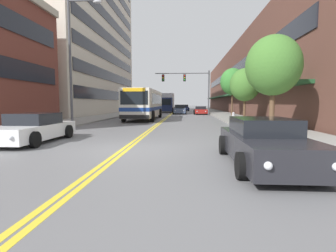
{
  "coord_description": "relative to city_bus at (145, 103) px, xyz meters",
  "views": [
    {
      "loc": [
        2.17,
        -9.18,
        1.66
      ],
      "look_at": [
        -0.06,
        23.63,
        -1.24
      ],
      "focal_mm": 28.0,
      "sensor_mm": 36.0,
      "label": 1
    }
  ],
  "objects": [
    {
      "name": "sidewalk_left",
      "position": [
        -5.35,
        19.53,
        -1.59
      ],
      "size": [
        3.76,
        106.0,
        0.12
      ],
      "color": "gray",
      "rests_on": "ground_plane"
    },
    {
      "name": "car_slate_blue_moving_lead",
      "position": [
        3.3,
        12.99,
        -1.0
      ],
      "size": [
        1.99,
        4.53,
        1.41
      ],
      "color": "#475675",
      "rests_on": "ground_plane"
    },
    {
      "name": "car_silver_parked_left_mid",
      "position": [
        -2.36,
        12.15,
        -1.07
      ],
      "size": [
        1.98,
        4.82,
        1.27
      ],
      "color": "#B7B7BC",
      "rests_on": "ground_plane"
    },
    {
      "name": "street_lamp_left_near",
      "position": [
        -2.98,
        -9.93,
        3.22
      ],
      "size": [
        2.24,
        0.28,
        8.25
      ],
      "color": "#47474C",
      "rests_on": "ground_plane"
    },
    {
      "name": "street_tree_right_near",
      "position": [
        8.68,
        -12.64,
        1.92
      ],
      "size": [
        2.81,
        2.81,
        5.0
      ],
      "color": "brown",
      "rests_on": "sidewalk_right"
    },
    {
      "name": "office_tower_left",
      "position": [
        -13.46,
        14.32,
        11.23
      ],
      "size": [
        12.08,
        31.15,
        25.75
      ],
      "color": "beige",
      "rests_on": "ground_plane"
    },
    {
      "name": "street_tree_right_far",
      "position": [
        9.89,
        6.2,
        2.62
      ],
      "size": [
        2.96,
        2.96,
        5.78
      ],
      "color": "brown",
      "rests_on": "sidewalk_right"
    },
    {
      "name": "car_white_parked_left_near",
      "position": [
        -2.29,
        -15.97,
        -1.08
      ],
      "size": [
        2.04,
        4.66,
        1.23
      ],
      "color": "white",
      "rests_on": "ground_plane"
    },
    {
      "name": "box_truck",
      "position": [
        0.65,
        21.35,
        0.06
      ],
      "size": [
        2.81,
        6.99,
        3.4
      ],
      "color": "#19234C",
      "rests_on": "ground_plane"
    },
    {
      "name": "ground_plane",
      "position": [
        2.03,
        19.53,
        -1.65
      ],
      "size": [
        240.0,
        240.0,
        0.0
      ],
      "primitive_type": "plane",
      "color": "slate"
    },
    {
      "name": "city_bus",
      "position": [
        0.0,
        0.0,
        0.0
      ],
      "size": [
        2.87,
        11.01,
        2.91
      ],
      "color": "silver",
      "rests_on": "ground_plane"
    },
    {
      "name": "centre_line",
      "position": [
        2.03,
        19.53,
        -1.65
      ],
      "size": [
        0.34,
        106.0,
        0.01
      ],
      "color": "yellow",
      "rests_on": "ground_plane"
    },
    {
      "name": "fire_hydrant",
      "position": [
        7.98,
        -5.57,
        -1.13
      ],
      "size": [
        0.3,
        0.22,
        0.81
      ],
      "color": "#B7B7BC",
      "rests_on": "sidewalk_right"
    },
    {
      "name": "sidewalk_right",
      "position": [
        9.41,
        19.53,
        -1.59
      ],
      "size": [
        3.76,
        106.0,
        0.12
      ],
      "color": "gray",
      "rests_on": "ground_plane"
    },
    {
      "name": "storefront_row_right",
      "position": [
        15.52,
        19.53,
        3.65
      ],
      "size": [
        9.1,
        68.0,
        10.62
      ],
      "color": "brown",
      "rests_on": "ground_plane"
    },
    {
      "name": "car_red_parked_right_mid",
      "position": [
        6.36,
        12.01,
        -1.1
      ],
      "size": [
        1.99,
        4.19,
        1.17
      ],
      "color": "maroon",
      "rests_on": "ground_plane"
    },
    {
      "name": "car_navy_moving_second",
      "position": [
        3.89,
        29.0,
        -1.03
      ],
      "size": [
        2.1,
        4.85,
        1.31
      ],
      "color": "#19234C",
      "rests_on": "ground_plane"
    },
    {
      "name": "car_charcoal_parked_right_foreground",
      "position": [
        6.3,
        -19.51,
        -1.07
      ],
      "size": [
        1.98,
        4.72,
        1.25
      ],
      "color": "#232328",
      "rests_on": "ground_plane"
    },
    {
      "name": "traffic_signal_mast",
      "position": [
        4.65,
        8.72,
        2.64
      ],
      "size": [
        7.26,
        0.38,
        5.95
      ],
      "color": "#47474C",
      "rests_on": "ground_plane"
    },
    {
      "name": "street_tree_right_mid",
      "position": [
        9.39,
        -2.97,
        1.6
      ],
      "size": [
        2.63,
        2.63,
        4.59
      ],
      "color": "brown",
      "rests_on": "sidewalk_right"
    }
  ]
}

